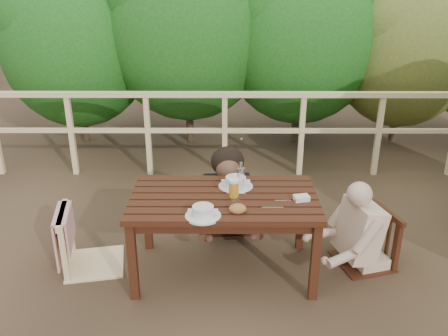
{
  "coord_description": "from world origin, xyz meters",
  "views": [
    {
      "loc": [
        0.01,
        -3.32,
        2.33
      ],
      "look_at": [
        0.0,
        0.05,
        0.9
      ],
      "focal_mm": 38.41,
      "sensor_mm": 36.0,
      "label": 1
    }
  ],
  "objects_px": {
    "woman": "(226,162)",
    "chair_far": "(226,185)",
    "soup_far": "(236,182)",
    "diner_right": "(374,196)",
    "chair_left": "(89,213)",
    "tumbler": "(236,204)",
    "bottle": "(241,177)",
    "chair_right": "(368,216)",
    "soup_near": "(203,212)",
    "beer_glass": "(234,189)",
    "table": "(224,235)",
    "butter_tub": "(302,199)",
    "bread_roll": "(238,209)"
  },
  "relations": [
    {
      "from": "table",
      "to": "bottle",
      "type": "height_order",
      "value": "bottle"
    },
    {
      "from": "table",
      "to": "woman",
      "type": "height_order",
      "value": "woman"
    },
    {
      "from": "diner_right",
      "to": "beer_glass",
      "type": "relative_size",
      "value": 8.12
    },
    {
      "from": "diner_right",
      "to": "butter_tub",
      "type": "bearing_deg",
      "value": 91.33
    },
    {
      "from": "diner_right",
      "to": "soup_near",
      "type": "xyz_separation_m",
      "value": [
        -1.35,
        -0.43,
        0.09
      ]
    },
    {
      "from": "chair_far",
      "to": "woman",
      "type": "xyz_separation_m",
      "value": [
        0.0,
        0.02,
        0.22
      ]
    },
    {
      "from": "woman",
      "to": "beer_glass",
      "type": "distance_m",
      "value": 0.75
    },
    {
      "from": "soup_far",
      "to": "butter_tub",
      "type": "relative_size",
      "value": 2.39
    },
    {
      "from": "soup_far",
      "to": "beer_glass",
      "type": "distance_m",
      "value": 0.19
    },
    {
      "from": "table",
      "to": "chair_right",
      "type": "xyz_separation_m",
      "value": [
        1.17,
        0.13,
        0.11
      ]
    },
    {
      "from": "diner_right",
      "to": "soup_near",
      "type": "height_order",
      "value": "diner_right"
    },
    {
      "from": "woman",
      "to": "bottle",
      "type": "relative_size",
      "value": 5.32
    },
    {
      "from": "chair_far",
      "to": "butter_tub",
      "type": "bearing_deg",
      "value": -57.93
    },
    {
      "from": "woman",
      "to": "bread_roll",
      "type": "xyz_separation_m",
      "value": [
        0.08,
        -0.99,
        0.04
      ]
    },
    {
      "from": "woman",
      "to": "bottle",
      "type": "distance_m",
      "value": 0.65
    },
    {
      "from": "chair_far",
      "to": "soup_near",
      "type": "distance_m",
      "value": 1.07
    },
    {
      "from": "chair_far",
      "to": "bottle",
      "type": "bearing_deg",
      "value": -83.26
    },
    {
      "from": "beer_glass",
      "to": "tumbler",
      "type": "height_order",
      "value": "beer_glass"
    },
    {
      "from": "chair_right",
      "to": "beer_glass",
      "type": "xyz_separation_m",
      "value": [
        -1.1,
        -0.13,
        0.31
      ]
    },
    {
      "from": "woman",
      "to": "soup_far",
      "type": "height_order",
      "value": "woman"
    },
    {
      "from": "diner_right",
      "to": "bread_roll",
      "type": "xyz_separation_m",
      "value": [
        -1.1,
        -0.38,
        0.08
      ]
    },
    {
      "from": "woman",
      "to": "chair_far",
      "type": "bearing_deg",
      "value": 85.92
    },
    {
      "from": "soup_far",
      "to": "bottle",
      "type": "bearing_deg",
      "value": -61.4
    },
    {
      "from": "woman",
      "to": "tumbler",
      "type": "height_order",
      "value": "woman"
    },
    {
      "from": "table",
      "to": "diner_right",
      "type": "relative_size",
      "value": 1.16
    },
    {
      "from": "chair_left",
      "to": "tumbler",
      "type": "height_order",
      "value": "chair_left"
    },
    {
      "from": "table",
      "to": "tumbler",
      "type": "xyz_separation_m",
      "value": [
        0.09,
        -0.18,
        0.37
      ]
    },
    {
      "from": "soup_near",
      "to": "soup_far",
      "type": "distance_m",
      "value": 0.55
    },
    {
      "from": "table",
      "to": "diner_right",
      "type": "bearing_deg",
      "value": 5.98
    },
    {
      "from": "table",
      "to": "beer_glass",
      "type": "bearing_deg",
      "value": 0.66
    },
    {
      "from": "bottle",
      "to": "chair_far",
      "type": "bearing_deg",
      "value": 100.81
    },
    {
      "from": "chair_right",
      "to": "bread_roll",
      "type": "distance_m",
      "value": 1.17
    },
    {
      "from": "chair_far",
      "to": "chair_right",
      "type": "distance_m",
      "value": 1.3
    },
    {
      "from": "diner_right",
      "to": "chair_left",
      "type": "bearing_deg",
      "value": 75.2
    },
    {
      "from": "bottle",
      "to": "soup_far",
      "type": "bearing_deg",
      "value": 118.6
    },
    {
      "from": "chair_far",
      "to": "chair_right",
      "type": "relative_size",
      "value": 1.01
    },
    {
      "from": "chair_left",
      "to": "woman",
      "type": "xyz_separation_m",
      "value": [
        1.1,
        0.66,
        0.18
      ]
    },
    {
      "from": "butter_tub",
      "to": "tumbler",
      "type": "bearing_deg",
      "value": -179.03
    },
    {
      "from": "chair_far",
      "to": "bottle",
      "type": "distance_m",
      "value": 0.71
    },
    {
      "from": "tumbler",
      "to": "butter_tub",
      "type": "distance_m",
      "value": 0.52
    },
    {
      "from": "chair_far",
      "to": "soup_near",
      "type": "bearing_deg",
      "value": -103.21
    },
    {
      "from": "table",
      "to": "soup_near",
      "type": "height_order",
      "value": "soup_near"
    },
    {
      "from": "chair_left",
      "to": "diner_right",
      "type": "xyz_separation_m",
      "value": [
        2.29,
        0.04,
        0.14
      ]
    },
    {
      "from": "diner_right",
      "to": "bottle",
      "type": "height_order",
      "value": "diner_right"
    },
    {
      "from": "diner_right",
      "to": "tumbler",
      "type": "distance_m",
      "value": 1.16
    },
    {
      "from": "chair_left",
      "to": "bottle",
      "type": "bearing_deg",
      "value": -99.18
    },
    {
      "from": "chair_far",
      "to": "soup_near",
      "type": "xyz_separation_m",
      "value": [
        -0.17,
        -1.03,
        0.27
      ]
    },
    {
      "from": "chair_right",
      "to": "beer_glass",
      "type": "height_order",
      "value": "chair_right"
    },
    {
      "from": "chair_far",
      "to": "soup_far",
      "type": "bearing_deg",
      "value": -85.89
    },
    {
      "from": "chair_right",
      "to": "bottle",
      "type": "distance_m",
      "value": 1.1
    }
  ]
}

